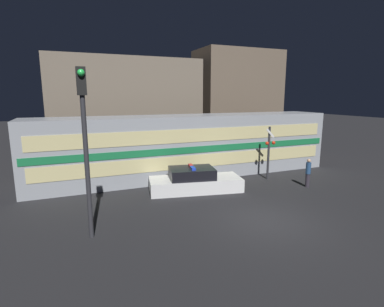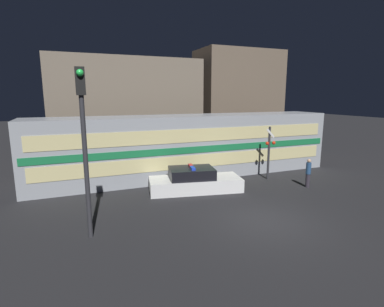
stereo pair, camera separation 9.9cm
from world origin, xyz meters
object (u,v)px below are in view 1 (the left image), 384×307
at_px(train, 189,146).
at_px(police_car, 194,181).
at_px(crossing_signal_near, 269,150).
at_px(traffic_light_corner, 85,134).
at_px(pedestrian, 308,173).

height_order(train, police_car, train).
height_order(crossing_signal_near, traffic_light_corner, traffic_light_corner).
bearing_deg(police_car, train, 84.09).
xyz_separation_m(pedestrian, traffic_light_corner, (-11.52, -1.75, 2.91)).
distance_m(train, police_car, 3.42).
height_order(train, pedestrian, train).
relative_size(police_car, traffic_light_corner, 0.86).
bearing_deg(traffic_light_corner, pedestrian, 8.63).
bearing_deg(crossing_signal_near, train, 147.43).
bearing_deg(train, crossing_signal_near, -32.57).
distance_m(train, crossing_signal_near, 4.85).
xyz_separation_m(police_car, pedestrian, (6.03, -1.80, 0.32)).
xyz_separation_m(train, traffic_light_corner, (-6.40, -6.54, 1.82)).
relative_size(police_car, pedestrian, 3.19).
relative_size(train, traffic_light_corner, 3.20).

